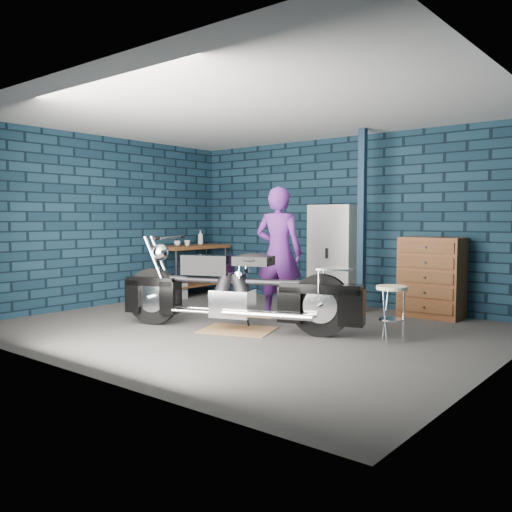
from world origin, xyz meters
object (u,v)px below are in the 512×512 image
at_px(tool_chest, 431,277).
at_px(workbench, 192,270).
at_px(motorcycle, 238,284).
at_px(person, 279,252).
at_px(storage_bin, 173,291).
at_px(shop_stool, 391,314).
at_px(locker, 336,256).

bearing_deg(tool_chest, workbench, -171.89).
bearing_deg(workbench, motorcycle, -34.25).
bearing_deg(tool_chest, motorcycle, -122.44).
relative_size(workbench, motorcycle, 0.53).
xyz_separation_m(person, storage_bin, (-2.48, 0.25, -0.78)).
xyz_separation_m(person, shop_stool, (1.90, -0.42, -0.60)).
bearing_deg(person, shop_stool, 151.19).
bearing_deg(workbench, storage_bin, -87.71).
xyz_separation_m(motorcycle, storage_bin, (-2.63, 1.31, -0.45)).
bearing_deg(workbench, person, -16.66).
xyz_separation_m(workbench, locker, (2.63, 0.60, 0.35)).
height_order(person, locker, person).
distance_m(workbench, shop_stool, 4.56).
bearing_deg(locker, workbench, -167.23).
xyz_separation_m(storage_bin, locker, (2.61, 1.10, 0.67)).
distance_m(person, shop_stool, 2.04).
height_order(storage_bin, locker, locker).
xyz_separation_m(workbench, storage_bin, (0.02, -0.50, -0.32)).
xyz_separation_m(motorcycle, locker, (-0.03, 2.40, 0.22)).
distance_m(person, storage_bin, 2.62).
bearing_deg(shop_stool, storage_bin, 171.28).
height_order(person, tool_chest, person).
bearing_deg(storage_bin, shop_stool, -8.72).
height_order(locker, tool_chest, locker).
xyz_separation_m(person, tool_chest, (1.68, 1.34, -0.35)).
height_order(workbench, locker, locker).
relative_size(workbench, shop_stool, 2.21).
relative_size(storage_bin, tool_chest, 0.39).
bearing_deg(storage_bin, workbench, 92.29).
bearing_deg(locker, storage_bin, -157.20).
bearing_deg(motorcycle, storage_bin, 134.07).
relative_size(person, storage_bin, 4.21).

